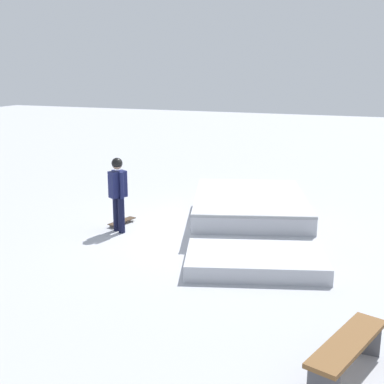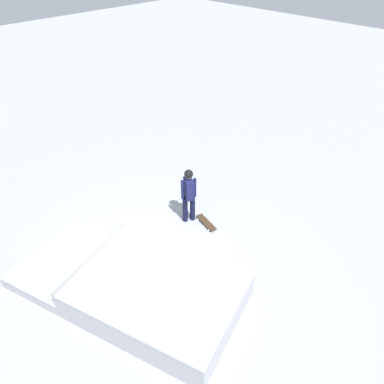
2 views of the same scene
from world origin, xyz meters
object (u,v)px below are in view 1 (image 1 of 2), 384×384
object	(u,v)px
skater	(118,189)
skateboard	(122,221)
park_bench	(347,350)
skate_ramp	(250,217)

from	to	relation	value
skater	skateboard	world-z (taller)	skater
park_bench	skater	bearing A→B (deg)	-126.64
park_bench	skateboard	bearing A→B (deg)	-128.91
skater	park_bench	world-z (taller)	skater
skater	skateboard	bearing A→B (deg)	-128.47
skate_ramp	park_bench	xyz separation A→B (m)	(5.22, 2.59, 0.04)
skate_ramp	skater	size ratio (longest dim) A/B	3.44
skate_ramp	skateboard	xyz separation A→B (m)	(0.71, -2.99, -0.24)
skate_ramp	skateboard	world-z (taller)	skate_ramp
skate_ramp	skateboard	distance (m)	3.08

